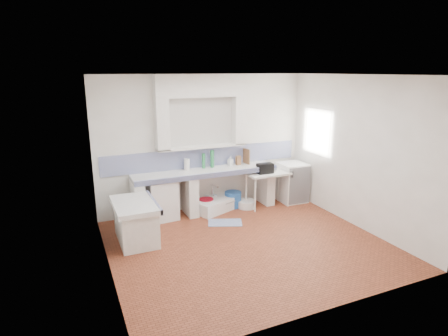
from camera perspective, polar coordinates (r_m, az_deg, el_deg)
name	(u,v)px	position (r m, az deg, el deg)	size (l,w,h in m)	color
floor	(248,244)	(6.49, 3.63, -11.53)	(4.50, 4.50, 0.00)	brown
ceiling	(251,75)	(5.82, 4.08, 14.04)	(4.50, 4.50, 0.00)	white
wall_back	(205,143)	(7.79, -2.97, 3.85)	(4.50, 4.50, 0.00)	white
wall_front	(330,204)	(4.40, 15.96, -5.32)	(4.50, 4.50, 0.00)	white
wall_left	(103,181)	(5.38, -17.98, -1.84)	(4.50, 4.50, 0.00)	white
wall_right	(357,152)	(7.29, 19.74, 2.26)	(4.50, 4.50, 0.00)	white
alcove_mass	(201,86)	(7.50, -3.47, 12.48)	(1.90, 0.25, 0.45)	white
window_frame	(324,132)	(8.26, 15.09, 5.40)	(0.35, 0.86, 1.06)	#3D2213
lace_valance	(320,114)	(8.12, 14.46, 8.00)	(0.01, 0.84, 0.24)	white
counter_slab	(206,172)	(7.60, -2.81, -0.60)	(3.00, 0.60, 0.08)	white
counter_lip	(211,175)	(7.35, -2.03, -1.13)	(3.00, 0.04, 0.10)	navy
counter_pier_left	(138,202)	(7.38, -13.01, -5.11)	(0.20, 0.55, 0.82)	white
counter_pier_mid	(190,195)	(7.62, -5.23, -4.14)	(0.20, 0.55, 0.82)	white
counter_pier_right	(265,185)	(8.31, 6.29, -2.56)	(0.20, 0.55, 0.82)	white
peninsula_top	(135,205)	(6.52, -13.51, -5.48)	(0.70, 1.10, 0.08)	white
peninsula_base	(136,224)	(6.65, -13.33, -8.31)	(0.60, 1.00, 0.62)	white
peninsula_lip	(154,202)	(6.58, -10.68, -5.13)	(0.04, 1.10, 0.10)	navy
backsplash	(205,157)	(7.83, -2.90, 1.68)	(4.27, 0.03, 0.40)	navy
stove	(161,200)	(7.47, -9.56, -4.78)	(0.56, 0.54, 0.79)	white
sink	(216,205)	(7.90, -1.24, -5.65)	(0.97, 0.52, 0.23)	white
side_table	(267,189)	(8.09, 6.65, -3.27)	(0.91, 0.51, 0.04)	white
fridge	(292,182)	(8.49, 10.39, -2.16)	(0.56, 0.56, 0.87)	white
bucket_red	(206,205)	(7.81, -2.73, -5.71)	(0.30, 0.30, 0.28)	#A80418
bucket_orange	(216,206)	(7.82, -1.28, -5.78)	(0.27, 0.27, 0.25)	orange
bucket_blue	(233,199)	(8.07, 1.37, -4.81)	(0.36, 0.36, 0.33)	#255EB1
basin_white	(247,204)	(8.07, 3.48, -5.51)	(0.40, 0.40, 0.16)	white
water_bottle_a	(207,202)	(7.98, -2.62, -5.25)	(0.08, 0.08, 0.29)	silver
water_bottle_b	(215,201)	(8.04, -1.40, -5.07)	(0.08, 0.08, 0.29)	silver
black_bag	(265,168)	(7.90, 6.30, -0.06)	(0.33, 0.19, 0.21)	black
green_bottle_a	(204,161)	(7.69, -3.14, 1.08)	(0.07, 0.07, 0.31)	#267E43
green_bottle_b	(212,159)	(7.75, -1.81, 1.40)	(0.08, 0.08, 0.36)	#267E43
knife_block	(238,160)	(7.98, 2.19, 1.18)	(0.10, 0.08, 0.20)	olive
cutting_board	(246,156)	(8.08, 3.46, 1.80)	(0.02, 0.24, 0.32)	olive
paper_towel	(187,164)	(7.58, -5.72, 0.55)	(0.12, 0.12, 0.24)	white
soap_bottle	(230,161)	(7.93, 0.97, 1.15)	(0.09, 0.10, 0.21)	white
rug	(225,223)	(7.30, 0.16, -8.35)	(0.65, 0.37, 0.01)	#344C91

